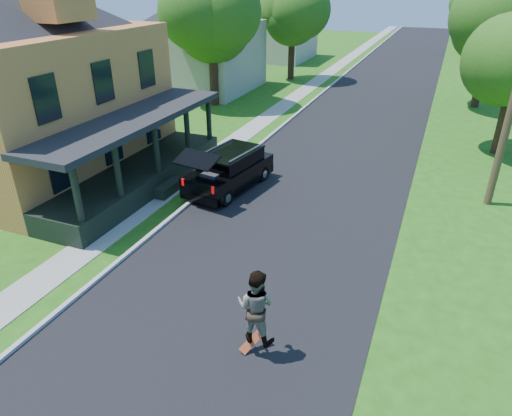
% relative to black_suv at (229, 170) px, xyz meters
% --- Properties ---
extents(ground, '(140.00, 140.00, 0.00)m').
position_rel_black_suv_xyz_m(ground, '(3.20, -7.37, -0.84)').
color(ground, '#205B12').
rests_on(ground, ground).
extents(street, '(8.00, 120.00, 0.02)m').
position_rel_black_suv_xyz_m(street, '(3.20, 12.63, -0.84)').
color(street, black).
rests_on(street, ground).
extents(curb, '(0.15, 120.00, 0.12)m').
position_rel_black_suv_xyz_m(curb, '(-0.85, 12.63, -0.84)').
color(curb, '#A8A8A3').
rests_on(curb, ground).
extents(sidewalk, '(1.30, 120.00, 0.03)m').
position_rel_black_suv_xyz_m(sidewalk, '(-2.40, 12.63, -0.84)').
color(sidewalk, gray).
rests_on(sidewalk, ground).
extents(front_walk, '(6.50, 1.20, 0.03)m').
position_rel_black_suv_xyz_m(front_walk, '(-6.30, -1.37, -0.84)').
color(front_walk, gray).
rests_on(front_walk, ground).
extents(main_house, '(15.56, 15.56, 10.10)m').
position_rel_black_suv_xyz_m(main_house, '(-9.60, -1.38, 4.08)').
color(main_house, '#ED9045').
rests_on(main_house, ground).
extents(neighbor_house_mid, '(12.78, 12.78, 8.30)m').
position_rel_black_suv_xyz_m(neighbor_house_mid, '(-10.30, 16.63, 3.35)').
color(neighbor_house_mid, '#AAA896').
rests_on(neighbor_house_mid, ground).
extents(neighbor_house_far, '(12.78, 12.78, 8.30)m').
position_rel_black_suv_xyz_m(neighbor_house_far, '(-10.30, 32.63, 3.35)').
color(neighbor_house_far, '#AAA896').
rests_on(neighbor_house_far, ground).
extents(black_suv, '(2.48, 4.95, 2.21)m').
position_rel_black_suv_xyz_m(black_suv, '(0.00, 0.00, 0.00)').
color(black_suv, black).
rests_on(black_suv, ground).
extents(skateboarder, '(0.94, 0.73, 1.92)m').
position_rel_black_suv_xyz_m(skateboarder, '(4.65, -8.39, 0.54)').
color(skateboarder, black).
rests_on(skateboarder, ground).
extents(skateboard, '(0.55, 0.62, 0.54)m').
position_rel_black_suv_xyz_m(skateboard, '(4.56, -8.35, -0.57)').
color(skateboard, '#9D330D').
rests_on(skateboard, ground).
extents(tree_left_mid, '(6.99, 7.19, 8.74)m').
position_rel_black_suv_xyz_m(tree_left_mid, '(-7.06, 12.54, 4.91)').
color(tree_left_mid, black).
rests_on(tree_left_mid, ground).
extents(tree_left_far, '(6.04, 6.21, 8.26)m').
position_rel_black_suv_xyz_m(tree_left_far, '(-4.88, 22.89, 4.70)').
color(tree_left_far, black).
rests_on(tree_left_far, ground).
extents(tree_right_mid, '(5.73, 5.74, 8.65)m').
position_rel_black_suv_xyz_m(tree_right_mid, '(9.91, 18.76, 4.97)').
color(tree_right_mid, black).
rests_on(tree_right_mid, ground).
extents(tree_right_far, '(6.47, 6.65, 8.57)m').
position_rel_black_suv_xyz_m(tree_right_far, '(10.05, 43.65, 4.82)').
color(tree_right_far, black).
rests_on(tree_right_far, ground).
extents(utility_pole_far, '(1.41, 0.53, 8.58)m').
position_rel_black_suv_xyz_m(utility_pole_far, '(10.20, 30.17, 3.58)').
color(utility_pole_far, '#513A25').
rests_on(utility_pole_far, ground).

